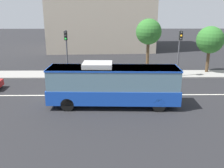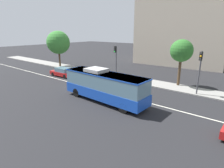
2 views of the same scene
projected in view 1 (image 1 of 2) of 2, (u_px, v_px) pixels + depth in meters
name	position (u px, v px, depth m)	size (l,w,h in m)	color
ground_plane	(71.00, 95.00, 21.60)	(160.00, 160.00, 0.00)	black
sidewalk_kerb	(80.00, 74.00, 28.34)	(80.00, 3.25, 0.14)	gray
lane_centre_line	(71.00, 95.00, 21.59)	(76.00, 0.16, 0.01)	silver
transit_bus	(113.00, 84.00, 18.77)	(10.08, 2.84, 3.46)	#1947B7
traffic_light_near_corner	(66.00, 46.00, 26.16)	(0.33, 0.62, 5.20)	#47474C
traffic_light_mid_block	(180.00, 46.00, 26.16)	(0.33, 0.62, 5.20)	#47474C
street_tree_kerbside_left	(210.00, 40.00, 28.16)	(3.12, 3.12, 5.50)	#4C3823
street_tree_kerbside_centre	(149.00, 32.00, 28.09)	(2.96, 2.96, 6.33)	#4C3823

